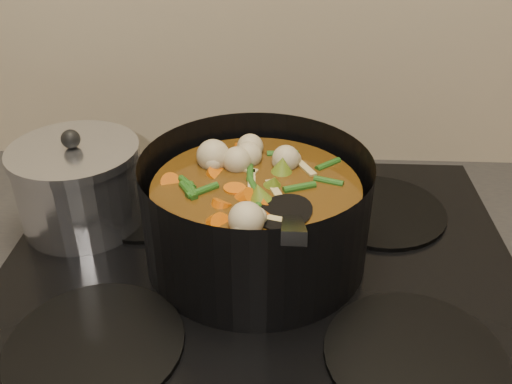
{
  "coord_description": "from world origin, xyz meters",
  "views": [
    {
      "loc": [
        0.02,
        1.4,
        1.37
      ],
      "look_at": [
        -0.0,
        1.96,
        1.02
      ],
      "focal_mm": 40.0,
      "sensor_mm": 36.0,
      "label": 1
    }
  ],
  "objects": [
    {
      "name": "saucepan",
      "position": [
        -0.24,
        2.02,
        0.99
      ],
      "size": [
        0.16,
        0.16,
        0.13
      ],
      "rotation": [
        0.0,
        0.0,
        -0.23
      ],
      "color": "silver",
      "rests_on": "stovetop"
    },
    {
      "name": "stovetop",
      "position": [
        0.0,
        1.93,
        0.92
      ],
      "size": [
        0.62,
        0.54,
        0.03
      ],
      "color": "black",
      "rests_on": "counter"
    },
    {
      "name": "stockpot",
      "position": [
        -0.0,
        1.96,
        0.99
      ],
      "size": [
        0.31,
        0.38,
        0.2
      ],
      "rotation": [
        0.0,
        0.0,
        -0.21
      ],
      "color": "black",
      "rests_on": "stovetop"
    }
  ]
}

